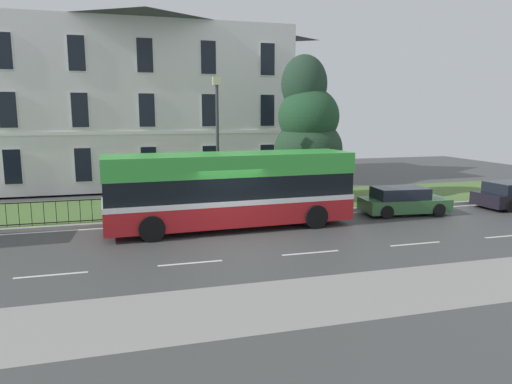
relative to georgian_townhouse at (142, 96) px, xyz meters
name	(u,v)px	position (x,y,z in m)	size (l,w,h in m)	color
ground_plane	(232,235)	(2.43, -16.06, -5.77)	(60.00, 56.00, 0.18)	#424444
georgian_townhouse	(142,96)	(0.00, 0.00, 0.00)	(18.17, 11.02, 11.22)	silver
iron_verge_railing	(160,207)	(0.00, -12.85, -5.13)	(16.60, 0.04, 0.97)	black
evergreen_tree	(306,140)	(7.68, -10.33, -2.54)	(3.90, 3.51, 7.70)	#423328
single_decker_bus	(230,189)	(2.66, -14.89, -4.16)	(9.97, 2.92, 3.02)	red
parked_hatchback_01	(403,201)	(10.86, -14.48, -5.15)	(4.03, 2.08, 1.25)	#336035
street_lamp_post	(217,135)	(2.72, -12.04, -2.12)	(0.36, 0.24, 6.07)	#333338
litter_bin	(180,203)	(0.93, -12.36, -5.09)	(0.52, 0.52, 1.08)	#4C4742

